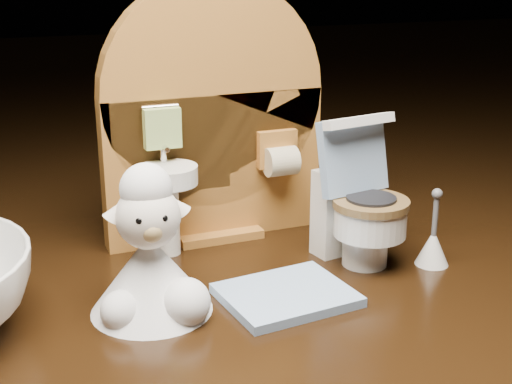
% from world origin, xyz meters
% --- Properties ---
extents(backdrop_panel, '(0.13, 0.05, 0.15)m').
position_xyz_m(backdrop_panel, '(-0.00, 0.06, 0.07)').
color(backdrop_panel, '#A56928').
rests_on(backdrop_panel, ground).
extents(toy_toilet, '(0.04, 0.05, 0.08)m').
position_xyz_m(toy_toilet, '(0.06, 0.00, 0.03)').
color(toy_toilet, white).
rests_on(toy_toilet, ground).
extents(bath_mat, '(0.06, 0.06, 0.00)m').
position_xyz_m(bath_mat, '(0.00, -0.03, 0.00)').
color(bath_mat, '#86A5CB').
rests_on(bath_mat, ground).
extents(toilet_brush, '(0.02, 0.02, 0.04)m').
position_xyz_m(toilet_brush, '(0.10, -0.02, 0.01)').
color(toilet_brush, white).
rests_on(toilet_brush, ground).
extents(plush_lamb, '(0.06, 0.06, 0.07)m').
position_xyz_m(plush_lamb, '(-0.06, -0.02, 0.03)').
color(plush_lamb, white).
rests_on(plush_lamb, ground).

